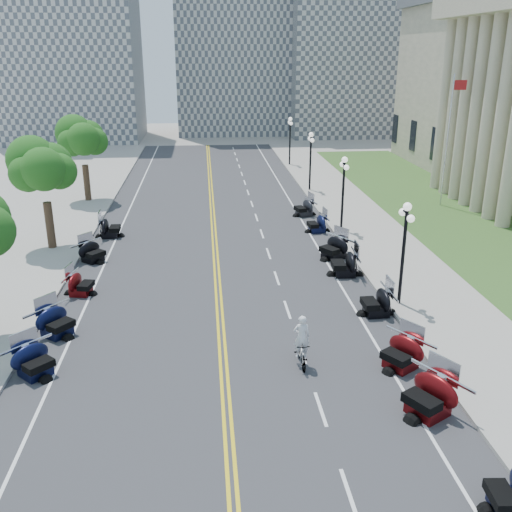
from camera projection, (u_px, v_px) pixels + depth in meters
name	position (u px, v px, depth m)	size (l,w,h in m)	color
ground	(223.00, 355.00, 22.95)	(160.00, 160.00, 0.00)	gray
road	(216.00, 267.00, 32.32)	(16.00, 90.00, 0.01)	#333335
centerline_yellow_a	(214.00, 267.00, 32.31)	(0.12, 90.00, 0.00)	yellow
centerline_yellow_b	(219.00, 267.00, 32.33)	(0.12, 90.00, 0.00)	yellow
edge_line_north	(327.00, 263.00, 32.86)	(0.12, 90.00, 0.00)	white
edge_line_south	(102.00, 271.00, 31.77)	(0.12, 90.00, 0.00)	white
lane_dash_4	(349.00, 494.00, 15.72)	(0.12, 2.00, 0.00)	white
lane_dash_5	(321.00, 409.00, 19.47)	(0.12, 2.00, 0.00)	white
lane_dash_6	(301.00, 351.00, 23.22)	(0.12, 2.00, 0.00)	white
lane_dash_7	(287.00, 310.00, 26.97)	(0.12, 2.00, 0.00)	white
lane_dash_8	(277.00, 278.00, 30.72)	(0.12, 2.00, 0.00)	white
lane_dash_9	(269.00, 253.00, 34.46)	(0.12, 2.00, 0.00)	white
lane_dash_10	(262.00, 234.00, 38.21)	(0.12, 2.00, 0.00)	white
lane_dash_11	(256.00, 217.00, 41.96)	(0.12, 2.00, 0.00)	white
lane_dash_12	(252.00, 204.00, 45.71)	(0.12, 2.00, 0.00)	white
lane_dash_13	(248.00, 192.00, 49.46)	(0.12, 2.00, 0.00)	white
lane_dash_14	(245.00, 182.00, 53.21)	(0.12, 2.00, 0.00)	white
lane_dash_15	(242.00, 174.00, 56.96)	(0.12, 2.00, 0.00)	white
lane_dash_16	(239.00, 166.00, 60.71)	(0.12, 2.00, 0.00)	white
lane_dash_17	(237.00, 160.00, 64.46)	(0.12, 2.00, 0.00)	white
lane_dash_18	(235.00, 154.00, 68.21)	(0.12, 2.00, 0.00)	white
lane_dash_19	(233.00, 148.00, 71.96)	(0.12, 2.00, 0.00)	white
sidewalk_north	(397.00, 260.00, 33.19)	(5.00, 90.00, 0.15)	#9E9991
sidewalk_south	(26.00, 272.00, 31.40)	(5.00, 90.00, 0.15)	#9E9991
lawn	(455.00, 220.00, 41.30)	(9.00, 60.00, 0.10)	#356023
distant_block_a	(68.00, 40.00, 75.13)	(18.00, 14.00, 26.00)	gray
distant_block_b	(232.00, 26.00, 81.96)	(16.00, 12.00, 30.00)	gray
distant_block_c	(358.00, 56.00, 82.04)	(20.00, 14.00, 22.00)	gray
street_lamp_2	(403.00, 255.00, 26.55)	(0.50, 1.20, 4.90)	black
street_lamp_3	(343.00, 194.00, 37.80)	(0.50, 1.20, 4.90)	black
street_lamp_4	(310.00, 162.00, 49.05)	(0.50, 1.20, 4.90)	black
street_lamp_5	(290.00, 141.00, 60.30)	(0.50, 1.20, 4.90)	black
flagpole	(447.00, 142.00, 43.42)	(1.10, 0.20, 10.00)	silver
tree_3	(43.00, 173.00, 33.61)	(4.80, 4.80, 9.20)	#235619
tree_4	(83.00, 143.00, 44.86)	(4.80, 4.80, 9.20)	#235619
motorcycle_n_4	(429.00, 394.00, 18.96)	(2.23, 2.23, 1.56)	#590A0C
motorcycle_n_5	(401.00, 351.00, 21.80)	(2.01, 2.01, 1.41)	#590A0C
motorcycle_n_6	(377.00, 300.00, 26.25)	(2.03, 2.03, 1.42)	black
motorcycle_n_7	(345.00, 262.00, 30.90)	(2.14, 2.14, 1.50)	black
motorcycle_n_8	(334.00, 247.00, 33.43)	(2.10, 2.10, 1.47)	black
motorcycle_n_9	(317.00, 223.00, 38.42)	(1.88, 1.88, 1.31)	black
motorcycle_n_10	(304.00, 207.00, 42.21)	(1.96, 1.96, 1.37)	black
motorcycle_s_5	(34.00, 359.00, 21.29)	(1.94, 1.94, 1.36)	black
motorcycle_s_6	(56.00, 320.00, 24.32)	(2.00, 2.00, 1.40)	black
motorcycle_s_7	(80.00, 283.00, 28.46)	(1.81, 1.81, 1.27)	#590A0C
motorcycle_s_8	(92.00, 251.00, 32.93)	(1.89, 1.89, 1.32)	black
motorcycle_s_9	(110.00, 227.00, 37.34)	(2.03, 2.03, 1.42)	black
bicycle	(301.00, 353.00, 22.04)	(0.50, 1.76, 1.06)	#A51414
cyclist_rider	(302.00, 320.00, 21.56)	(0.64, 0.42, 1.77)	silver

